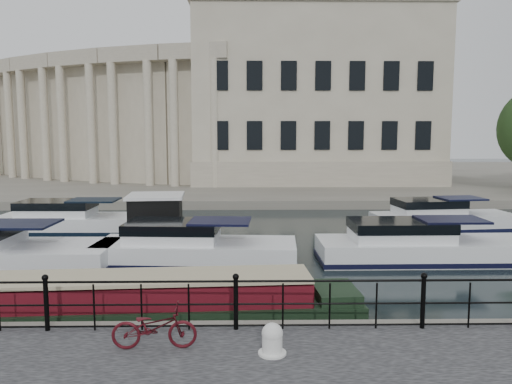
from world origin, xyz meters
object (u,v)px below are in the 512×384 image
at_px(mooring_bollard, 272,339).
at_px(narrowboat, 100,309).
at_px(harbour_hut, 156,221).
at_px(bicycle, 154,327).

xyz_separation_m(mooring_bollard, narrowboat, (-4.15, 3.02, -0.47)).
height_order(mooring_bollard, harbour_hut, harbour_hut).
relative_size(bicycle, mooring_bollard, 2.71).
distance_m(narrowboat, harbour_hut, 9.19).
xyz_separation_m(bicycle, harbour_hut, (-2.12, 11.90, -0.03)).
bearing_deg(harbour_hut, bicycle, -84.27).
xyz_separation_m(bicycle, narrowboat, (-1.87, 2.73, -0.62)).
relative_size(bicycle, narrowboat, 0.12).
relative_size(bicycle, harbour_hut, 0.48).
xyz_separation_m(mooring_bollard, harbour_hut, (-4.40, 12.19, 0.12)).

